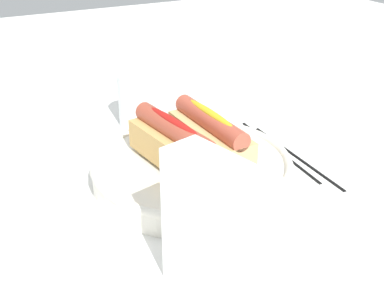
% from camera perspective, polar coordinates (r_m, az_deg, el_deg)
% --- Properties ---
extents(ground_plane, '(2.40, 2.40, 0.00)m').
position_cam_1_polar(ground_plane, '(0.70, 0.62, -4.08)').
color(ground_plane, white).
extents(serving_bowl, '(0.27, 0.27, 0.04)m').
position_cam_1_polar(serving_bowl, '(0.68, 0.00, -2.79)').
color(serving_bowl, silver).
rests_on(serving_bowl, ground_plane).
extents(hotdog_front, '(0.15, 0.06, 0.06)m').
position_cam_1_polar(hotdog_front, '(0.67, 2.01, 1.13)').
color(hotdog_front, '#DBB270').
rests_on(hotdog_front, serving_bowl).
extents(hotdog_back, '(0.16, 0.07, 0.06)m').
position_cam_1_polar(hotdog_back, '(0.65, -2.09, 0.07)').
color(hotdog_back, tan).
rests_on(hotdog_back, serving_bowl).
extents(water_glass, '(0.07, 0.07, 0.09)m').
position_cam_1_polar(water_glass, '(0.85, -6.12, 4.85)').
color(water_glass, white).
rests_on(water_glass, ground_plane).
extents(napkin_box, '(0.12, 0.07, 0.15)m').
position_cam_1_polar(napkin_box, '(0.47, 2.85, -10.20)').
color(napkin_box, white).
rests_on(napkin_box, ground_plane).
extents(chopstick_near, '(0.22, 0.02, 0.01)m').
position_cam_1_polar(chopstick_near, '(0.78, 9.80, -0.58)').
color(chopstick_near, black).
rests_on(chopstick_near, ground_plane).
extents(chopstick_far, '(0.22, 0.01, 0.01)m').
position_cam_1_polar(chopstick_far, '(0.77, 11.83, -1.29)').
color(chopstick_far, black).
rests_on(chopstick_far, ground_plane).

